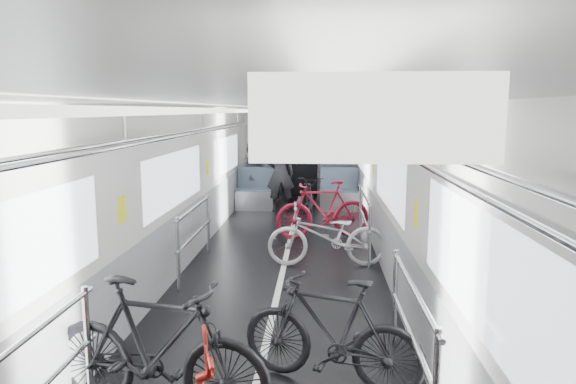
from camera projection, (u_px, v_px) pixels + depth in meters
The scene contains 8 objects.
car_shell at pixel (289, 182), 8.86m from camera, with size 3.02×14.01×2.41m.
bike_left_mid at pixel (157, 348), 3.90m from camera, with size 0.52×1.84×1.11m, color black.
bike_right_near at pixel (331, 331), 4.37m from camera, with size 0.46×1.61×0.97m, color black.
bike_right_mid at pixel (327, 236), 7.74m from camera, with size 0.63×1.80×0.95m, color silver.
bike_right_far at pixel (323, 210), 9.43m from camera, with size 0.50×1.78×1.07m, color maroon.
bike_aisle at pixel (309, 194), 11.91m from camera, with size 0.57×1.65×0.86m, color black.
person_standing at pixel (280, 174), 11.90m from camera, with size 0.65×0.43×1.78m, color black.
person_seated at pixel (252, 174), 12.62m from camera, with size 0.78×0.60×1.60m, color #2E2D35.
Camera 1 is at (0.52, -6.98, 2.34)m, focal length 32.00 mm.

